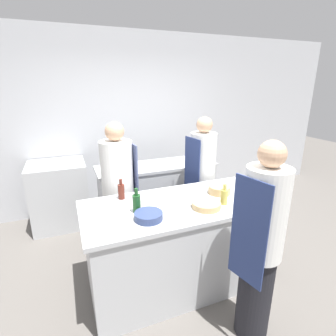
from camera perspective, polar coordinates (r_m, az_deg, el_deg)
name	(u,v)px	position (r m, az deg, el deg)	size (l,w,h in m)	color
ground_plane	(180,280)	(3.08, 2.63, -23.17)	(16.00, 16.00, 0.00)	#605B56
wall_back	(128,123)	(4.39, -8.77, 9.61)	(8.00, 0.06, 2.80)	silver
prep_counter	(181,243)	(2.80, 2.76, -16.05)	(1.90, 0.86, 0.92)	#B7BABC
pass_counter	(157,194)	(3.89, -2.39, -5.73)	(1.70, 0.57, 0.92)	#B7BABC
oven_range	(60,195)	(4.15, -22.52, -5.39)	(0.77, 0.67, 0.95)	#B7BABC
chef_at_prep_near	(260,246)	(2.20, 19.43, -15.77)	(0.36, 0.35, 1.66)	black
chef_at_stove	(119,193)	(3.08, -10.68, -5.43)	(0.38, 0.36, 1.64)	black
chef_at_pass_far	(202,181)	(3.40, 7.39, -2.73)	(0.35, 0.34, 1.65)	black
bottle_olive_oil	(121,191)	(2.66, -10.14, -4.96)	(0.07, 0.07, 0.21)	#5B2319
bottle_vinegar	(224,196)	(2.57, 12.12, -6.06)	(0.07, 0.07, 0.20)	#B2A84C
bottle_wine	(137,203)	(2.37, -6.84, -7.54)	(0.07, 0.07, 0.23)	#19471E
bowl_mixing_large	(219,190)	(2.81, 11.10, -4.64)	(0.23, 0.23, 0.08)	tan
bowl_prep_small	(149,216)	(2.27, -4.25, -10.37)	(0.24, 0.24, 0.06)	navy
bowl_ceramic_blue	(206,205)	(2.49, 8.34, -7.95)	(0.27, 0.27, 0.06)	tan
bowl_wooden_salad	(255,195)	(2.79, 18.50, -5.65)	(0.19, 0.19, 0.07)	#B7BABC
cutting_board	(173,203)	(2.55, 1.03, -7.57)	(0.35, 0.24, 0.01)	white
stockpot	(199,153)	(3.90, 6.85, 3.18)	(0.29, 0.29, 0.24)	#B7BABC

